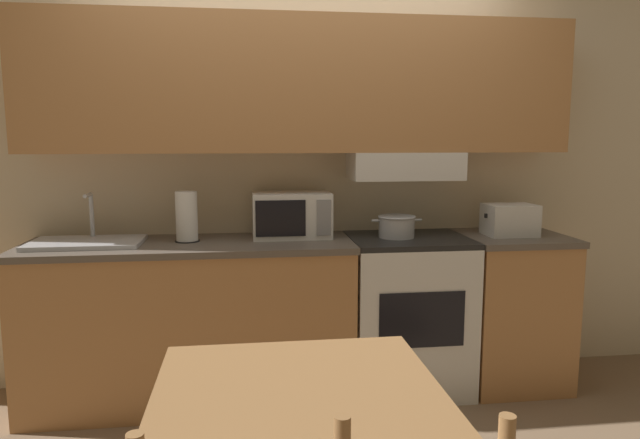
# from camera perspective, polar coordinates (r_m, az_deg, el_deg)

# --- Properties ---
(ground_plane) EXTENTS (16.00, 16.00, 0.00)m
(ground_plane) POSITION_cam_1_polar(r_m,az_deg,el_deg) (3.76, -1.89, -15.03)
(ground_plane) COLOR #7F664C
(wall_back) EXTENTS (5.47, 0.38, 2.55)m
(wall_back) POSITION_cam_1_polar(r_m,az_deg,el_deg) (3.39, -1.65, 8.91)
(wall_back) COLOR beige
(wall_back) RESTS_ON ground_plane
(lower_counter_main) EXTENTS (1.80, 0.59, 0.91)m
(lower_counter_main) POSITION_cam_1_polar(r_m,az_deg,el_deg) (3.33, -12.68, -9.95)
(lower_counter_main) COLOR #B27A47
(lower_counter_main) RESTS_ON ground_plane
(lower_counter_right_stub) EXTENTS (0.60, 0.59, 0.91)m
(lower_counter_right_stub) POSITION_cam_1_polar(r_m,az_deg,el_deg) (3.68, 18.49, -8.46)
(lower_counter_right_stub) COLOR #B27A47
(lower_counter_right_stub) RESTS_ON ground_plane
(stove_range) EXTENTS (0.68, 0.58, 0.91)m
(stove_range) POSITION_cam_1_polar(r_m,az_deg,el_deg) (3.45, 8.69, -9.24)
(stove_range) COLOR silver
(stove_range) RESTS_ON ground_plane
(cooking_pot) EXTENTS (0.30, 0.22, 0.13)m
(cooking_pot) POSITION_cam_1_polar(r_m,az_deg,el_deg) (3.32, 7.67, -0.62)
(cooking_pot) COLOR #B7BABF
(cooking_pot) RESTS_ON stove_range
(microwave) EXTENTS (0.45, 0.29, 0.26)m
(microwave) POSITION_cam_1_polar(r_m,az_deg,el_deg) (3.30, -2.88, 0.48)
(microwave) COLOR silver
(microwave) RESTS_ON lower_counter_main
(toaster) EXTENTS (0.30, 0.22, 0.18)m
(toaster) POSITION_cam_1_polar(r_m,az_deg,el_deg) (3.53, 18.44, -0.01)
(toaster) COLOR silver
(toaster) RESTS_ON lower_counter_right_stub
(sink_basin) EXTENTS (0.58, 0.35, 0.27)m
(sink_basin) POSITION_cam_1_polar(r_m,az_deg,el_deg) (3.32, -22.30, -2.05)
(sink_basin) COLOR #B7BABF
(sink_basin) RESTS_ON lower_counter_main
(paper_towel_roll) EXTENTS (0.14, 0.14, 0.28)m
(paper_towel_roll) POSITION_cam_1_polar(r_m,az_deg,el_deg) (3.24, -13.19, 0.27)
(paper_towel_roll) COLOR black
(paper_towel_roll) RESTS_ON lower_counter_main
(dining_table) EXTENTS (0.82, 0.78, 0.77)m
(dining_table) POSITION_cam_1_polar(r_m,az_deg,el_deg) (1.75, -2.16, -20.44)
(dining_table) COLOR #9E7042
(dining_table) RESTS_ON ground_plane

